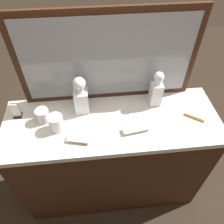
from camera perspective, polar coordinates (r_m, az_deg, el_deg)
The scene contains 11 objects.
ground_plane at distance 2.19m, azimuth 0.00°, elevation -18.13°, with size 6.00×6.00×0.00m, color #2D2319.
dresser at distance 1.78m, azimuth 0.00°, elevation -11.88°, with size 1.40×0.51×0.91m.
dresser_mirror at distance 1.39m, azimuth -1.05°, elevation 13.64°, with size 1.13×0.03×0.62m.
crystal_decanter_far_right at distance 1.48m, azimuth 11.31°, elevation 5.16°, with size 0.07×0.07×0.26m.
crystal_decanter_front at distance 1.42m, azimuth -7.98°, elevation 3.54°, with size 0.09×0.09×0.27m.
crystal_tumbler_front at distance 1.38m, azimuth -14.19°, elevation -2.85°, with size 0.09×0.09×0.11m.
crystal_tumbler_left at distance 1.45m, azimuth -17.40°, elevation -0.97°, with size 0.08×0.08×0.09m.
silver_brush_rear at distance 1.32m, azimuth -8.58°, elevation -6.89°, with size 0.15×0.09×0.02m.
silver_brush_center at distance 1.36m, azimuth 6.13°, elevation -4.47°, with size 0.17×0.08×0.02m.
tortoiseshell_comb at distance 1.52m, azimuth 20.39°, elevation -1.41°, with size 0.12×0.09×0.01m.
napkin_holder at distance 1.54m, azimuth -23.56°, elevation 0.21°, with size 0.05×0.05×0.11m.
Camera 1 is at (-0.10, -0.92, 1.98)m, focal length 35.40 mm.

